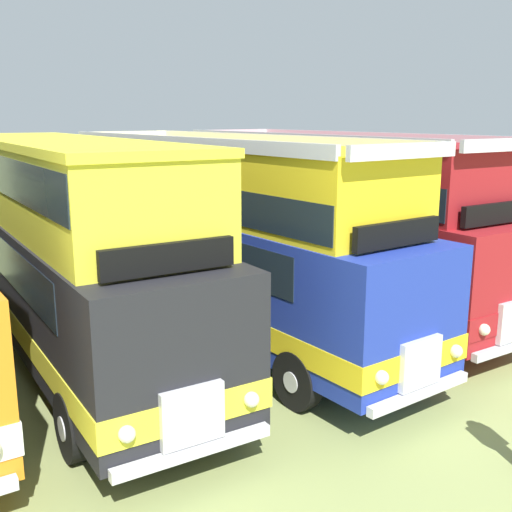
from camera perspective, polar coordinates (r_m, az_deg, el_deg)
The scene contains 3 objects.
bus_sixth_in_row at distance 13.00m, azimuth -17.11°, elevation 1.39°, with size 3.04×11.26×4.49m.
bus_seventh_in_row at distance 14.02m, azimuth -3.21°, elevation 2.27°, with size 2.86×11.40×4.52m.
bus_eighth_in_row at distance 16.22m, azimuth 6.67°, elevation 3.64°, with size 2.83×11.14×4.52m.
Camera 1 is at (1.37, -12.04, 4.91)m, focal length 43.20 mm.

